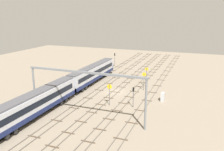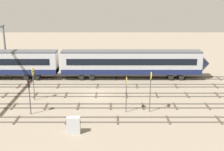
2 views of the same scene
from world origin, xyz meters
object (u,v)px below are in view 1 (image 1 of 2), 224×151
(speed_sign_near_foreground, at_px, (109,91))
(speed_sign_mid_trackside, at_px, (146,74))
(overhead_gantry, at_px, (85,83))
(signal_light_trackside_approach, at_px, (115,58))
(speed_sign_far_trackside, at_px, (144,78))
(signal_light_trackside_departure, at_px, (133,94))
(relay_cabinet, at_px, (163,97))
(train, at_px, (38,103))

(speed_sign_near_foreground, bearing_deg, speed_sign_mid_trackside, -15.10)
(overhead_gantry, xyz_separation_m, signal_light_trackside_approach, (44.86, 10.93, -3.98))
(speed_sign_near_foreground, relative_size, speed_sign_far_trackside, 1.01)
(overhead_gantry, bearing_deg, signal_light_trackside_approach, 13.69)
(speed_sign_near_foreground, xyz_separation_m, signal_light_trackside_departure, (0.77, -5.00, -0.29))
(overhead_gantry, xyz_separation_m, speed_sign_far_trackside, (20.82, -5.84, -3.96))
(speed_sign_mid_trackside, bearing_deg, signal_light_trackside_approach, 38.38)
(relay_cabinet, bearing_deg, speed_sign_far_trackside, 44.09)
(speed_sign_far_trackside, relative_size, signal_light_trackside_approach, 0.98)
(train, xyz_separation_m, speed_sign_far_trackside, (22.68, -14.93, 0.46))
(speed_sign_near_foreground, xyz_separation_m, signal_light_trackside_approach, (36.74, 12.42, -0.05))
(speed_sign_near_foreground, distance_m, relay_cabinet, 12.35)
(speed_sign_far_trackside, bearing_deg, overhead_gantry, 164.33)
(speed_sign_far_trackside, xyz_separation_m, relay_cabinet, (-5.94, -5.75, -2.19))
(overhead_gantry, height_order, speed_sign_mid_trackside, overhead_gantry)
(speed_sign_mid_trackside, relative_size, relay_cabinet, 2.82)
(train, relative_size, speed_sign_far_trackside, 16.19)
(speed_sign_near_foreground, height_order, signal_light_trackside_approach, signal_light_trackside_approach)
(signal_light_trackside_approach, bearing_deg, speed_sign_near_foreground, -161.32)
(overhead_gantry, height_order, relay_cabinet, overhead_gantry)
(speed_sign_near_foreground, distance_m, signal_light_trackside_approach, 38.79)
(speed_sign_mid_trackside, bearing_deg, signal_light_trackside_departure, -177.10)
(overhead_gantry, height_order, speed_sign_near_foreground, overhead_gantry)
(overhead_gantry, xyz_separation_m, speed_sign_mid_trackside, (23.82, -5.74, -3.70))
(train, height_order, overhead_gantry, overhead_gantry)
(speed_sign_mid_trackside, height_order, signal_light_trackside_departure, speed_sign_mid_trackside)
(speed_sign_mid_trackside, bearing_deg, speed_sign_near_foreground, 164.90)
(signal_light_trackside_departure, bearing_deg, speed_sign_far_trackside, 3.14)
(signal_light_trackside_approach, xyz_separation_m, signal_light_trackside_departure, (-35.97, -17.42, -0.25))
(speed_sign_near_foreground, bearing_deg, train, 133.30)
(signal_light_trackside_approach, relative_size, relay_cabinet, 2.56)
(speed_sign_far_trackside, height_order, relay_cabinet, speed_sign_far_trackside)
(train, xyz_separation_m, speed_sign_mid_trackside, (25.69, -14.83, 0.73))
(speed_sign_far_trackside, xyz_separation_m, signal_light_trackside_departure, (-11.93, -0.65, -0.26))
(train, bearing_deg, signal_light_trackside_approach, 2.24)
(speed_sign_far_trackside, bearing_deg, speed_sign_near_foreground, 161.13)
(train, xyz_separation_m, signal_light_trackside_departure, (10.75, -15.59, 0.20))
(speed_sign_far_trackside, bearing_deg, speed_sign_mid_trackside, 1.95)
(overhead_gantry, distance_m, speed_sign_mid_trackside, 24.78)
(train, relative_size, signal_light_trackside_approach, 15.79)
(signal_light_trackside_departure, bearing_deg, train, 124.60)
(speed_sign_near_foreground, xyz_separation_m, speed_sign_far_trackside, (12.70, -4.34, -0.04))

